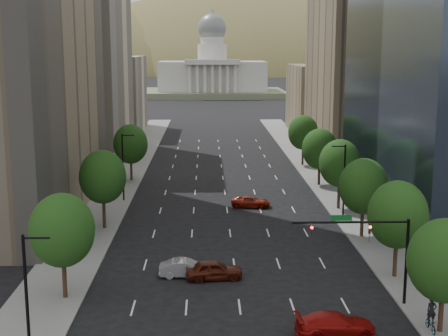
{
  "coord_description": "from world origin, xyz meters",
  "views": [
    {
      "loc": [
        -2.52,
        -16.39,
        19.94
      ],
      "look_at": [
        -0.77,
        46.19,
        8.0
      ],
      "focal_mm": 50.56,
      "sensor_mm": 36.0,
      "label": 1
    }
  ],
  "objects": [
    {
      "name": "car_maroon",
      "position": [
        -1.94,
        36.09,
        0.85
      ],
      "size": [
        5.21,
        2.58,
        1.71
      ],
      "primitive_type": "imported",
      "rotation": [
        0.0,
        0.0,
        1.69
      ],
      "color": "#45150B",
      "rests_on": "ground"
    },
    {
      "name": "streetlight_rn",
      "position": [
        13.44,
        55.0,
        4.84
      ],
      "size": [
        1.7,
        0.2,
        9.0
      ],
      "color": "black",
      "rests_on": "ground"
    },
    {
      "name": "streetlight_ls",
      "position": [
        -13.44,
        20.0,
        4.84
      ],
      "size": [
        1.7,
        0.2,
        9.0
      ],
      "color": "black",
      "rests_on": "ground"
    },
    {
      "name": "traffic_signal",
      "position": [
        10.53,
        30.0,
        5.17
      ],
      "size": [
        9.12,
        0.4,
        7.38
      ],
      "color": "black",
      "rests_on": "ground"
    },
    {
      "name": "cyclist",
      "position": [
        13.33,
        25.0,
        0.99
      ],
      "size": [
        0.69,
        1.89,
        2.5
      ],
      "rotation": [
        0.0,
        0.0,
        0.0
      ],
      "color": "black",
      "rests_on": "sidewalk_right"
    },
    {
      "name": "tree_right_0",
      "position": [
        14.0,
        25.0,
        5.39
      ],
      "size": [
        5.2,
        5.2,
        8.39
      ],
      "color": "#382316",
      "rests_on": "ground"
    },
    {
      "name": "capitol",
      "position": [
        0.0,
        249.71,
        8.58
      ],
      "size": [
        60.0,
        40.0,
        35.2
      ],
      "color": "#596647",
      "rests_on": "ground"
    },
    {
      "name": "foothills",
      "position": [
        34.67,
        599.39,
        -37.78
      ],
      "size": [
        720.0,
        413.0,
        263.0
      ],
      "color": "olive",
      "rests_on": "ground"
    },
    {
      "name": "tree_right_1",
      "position": [
        14.0,
        36.0,
        5.75
      ],
      "size": [
        5.2,
        5.2,
        8.75
      ],
      "color": "#382316",
      "rests_on": "ground"
    },
    {
      "name": "parking_tan_right",
      "position": [
        25.0,
        100.0,
        15.0
      ],
      "size": [
        14.0,
        30.0,
        30.0
      ],
      "primitive_type": "cube",
      "color": "#8C7759",
      "rests_on": "ground"
    },
    {
      "name": "midrise_cream_left",
      "position": [
        -25.0,
        103.0,
        17.5
      ],
      "size": [
        14.0,
        30.0,
        35.0
      ],
      "primitive_type": "cube",
      "color": "beige",
      "rests_on": "ground"
    },
    {
      "name": "filler_right",
      "position": [
        25.0,
        133.0,
        8.0
      ],
      "size": [
        14.0,
        26.0,
        16.0
      ],
      "primitive_type": "cube",
      "color": "#8C7759",
      "rests_on": "ground"
    },
    {
      "name": "tree_right_3",
      "position": [
        14.0,
        60.0,
        5.89
      ],
      "size": [
        5.2,
        5.2,
        8.89
      ],
      "color": "#382316",
      "rests_on": "ground"
    },
    {
      "name": "tree_left_1",
      "position": [
        -14.0,
        52.0,
        5.96
      ],
      "size": [
        5.2,
        5.2,
        8.97
      ],
      "color": "#382316",
      "rests_on": "ground"
    },
    {
      "name": "tree_left_2",
      "position": [
        -14.0,
        78.0,
        5.68
      ],
      "size": [
        5.2,
        5.2,
        8.68
      ],
      "color": "#382316",
      "rests_on": "ground"
    },
    {
      "name": "car_red_far",
      "position": [
        3.07,
        61.47,
        0.69
      ],
      "size": [
        5.18,
        2.81,
        1.38
      ],
      "primitive_type": "imported",
      "rotation": [
        0.0,
        0.0,
        1.46
      ],
      "color": "maroon",
      "rests_on": "ground"
    },
    {
      "name": "tree_left_0",
      "position": [
        -14.0,
        32.0,
        5.75
      ],
      "size": [
        5.2,
        5.2,
        8.75
      ],
      "color": "#382316",
      "rests_on": "ground"
    },
    {
      "name": "car_red_near",
      "position": [
        6.48,
        24.85,
        0.82
      ],
      "size": [
        5.81,
        2.71,
        1.64
      ],
      "primitive_type": "imported",
      "rotation": [
        0.0,
        0.0,
        1.64
      ],
      "color": "#950D0A",
      "rests_on": "ground"
    },
    {
      "name": "tree_right_2",
      "position": [
        14.0,
        48.0,
        5.6
      ],
      "size": [
        5.2,
        5.2,
        8.61
      ],
      "color": "#382316",
      "rests_on": "ground"
    },
    {
      "name": "sidewalk_right",
      "position": [
        15.5,
        60.0,
        0.07
      ],
      "size": [
        6.0,
        200.0,
        0.15
      ],
      "primitive_type": "cube",
      "color": "slate",
      "rests_on": "ground"
    },
    {
      "name": "car_silver",
      "position": [
        -4.42,
        36.81,
        0.77
      ],
      "size": [
        4.72,
        1.7,
        1.55
      ],
      "primitive_type": "imported",
      "rotation": [
        0.0,
        0.0,
        1.58
      ],
      "color": "#A9A9AE",
      "rests_on": "ground"
    },
    {
      "name": "tree_right_5",
      "position": [
        14.0,
        90.0,
        5.75
      ],
      "size": [
        5.2,
        5.2,
        8.75
      ],
      "color": "#382316",
      "rests_on": "ground"
    },
    {
      "name": "tree_right_4",
      "position": [
        14.0,
        74.0,
        5.46
      ],
      "size": [
        5.2,
        5.2,
        8.46
      ],
      "color": "#382316",
      "rests_on": "ground"
    },
    {
      "name": "filler_left",
      "position": [
        -25.0,
        136.0,
        9.0
      ],
      "size": [
        14.0,
        26.0,
        18.0
      ],
      "primitive_type": "cube",
      "color": "beige",
      "rests_on": "ground"
    },
    {
      "name": "sidewalk_left",
      "position": [
        -15.5,
        60.0,
        0.07
      ],
      "size": [
        6.0,
        200.0,
        0.15
      ],
      "primitive_type": "cube",
      "color": "slate",
      "rests_on": "ground"
    },
    {
      "name": "streetlight_ln",
      "position": [
        -13.44,
        65.0,
        4.84
      ],
      "size": [
        1.7,
        0.2,
        9.0
      ],
      "color": "black",
      "rests_on": "ground"
    }
  ]
}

